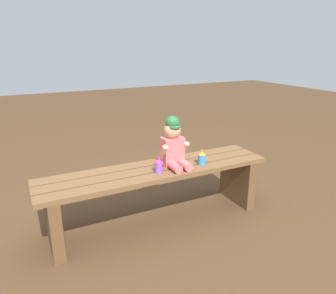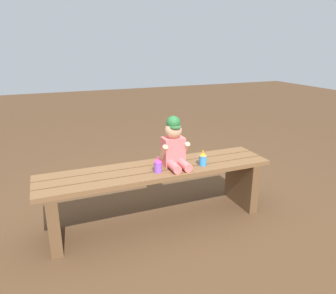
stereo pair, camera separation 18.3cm
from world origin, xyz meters
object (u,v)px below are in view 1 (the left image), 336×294
(child_figure, at_px, (173,144))
(sippy_cup_left, at_px, (159,165))
(park_bench, at_px, (157,185))
(sippy_cup_right, at_px, (202,157))

(child_figure, bearing_deg, sippy_cup_left, -153.86)
(park_bench, xyz_separation_m, sippy_cup_right, (0.36, -0.08, 0.20))
(sippy_cup_left, height_order, sippy_cup_right, same)
(sippy_cup_right, bearing_deg, sippy_cup_left, 180.00)
(child_figure, height_order, sippy_cup_right, child_figure)
(child_figure, distance_m, sippy_cup_left, 0.22)
(park_bench, relative_size, sippy_cup_right, 15.06)
(park_bench, bearing_deg, sippy_cup_right, -13.19)
(park_bench, bearing_deg, child_figure, -0.74)
(park_bench, xyz_separation_m, sippy_cup_left, (-0.03, -0.08, 0.20))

